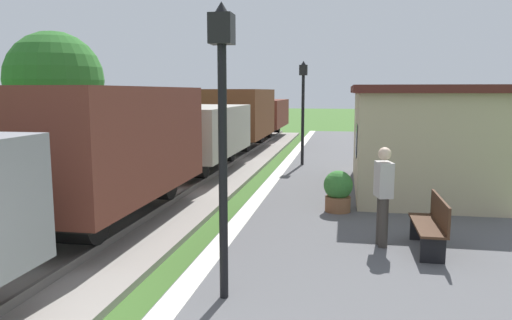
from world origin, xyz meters
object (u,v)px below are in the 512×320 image
(lamp_post_far, at_px, (303,94))
(bench_near_hut, at_px, (432,223))
(station_hut, at_px, (417,138))
(lamp_post_near, at_px, (222,99))
(potted_planter, at_px, (338,190))
(freight_train, at_px, (199,132))
(tree_trackside_far, at_px, (54,80))
(person_waiting, at_px, (383,193))
(bench_down_platform, at_px, (385,151))

(lamp_post_far, bearing_deg, bench_near_hut, -72.34)
(bench_near_hut, bearing_deg, station_hut, 85.08)
(lamp_post_near, distance_m, lamp_post_far, 11.64)
(potted_planter, relative_size, lamp_post_near, 0.25)
(freight_train, relative_size, bench_near_hut, 21.73)
(lamp_post_far, bearing_deg, station_hut, -49.50)
(freight_train, bearing_deg, potted_planter, -47.60)
(station_hut, height_order, lamp_post_near, lamp_post_near)
(station_hut, xyz_separation_m, bench_near_hut, (-0.45, -5.26, -0.93))
(lamp_post_far, xyz_separation_m, tree_trackside_far, (-7.74, -3.05, 0.43))
(person_waiting, height_order, lamp_post_near, lamp_post_near)
(lamp_post_far, height_order, tree_trackside_far, tree_trackside_far)
(person_waiting, xyz_separation_m, lamp_post_far, (-2.15, 9.09, 1.62))
(bench_near_hut, distance_m, tree_trackside_far, 12.59)
(bench_near_hut, bearing_deg, freight_train, 129.54)
(potted_planter, bearing_deg, bench_down_platform, 78.08)
(freight_train, bearing_deg, bench_near_hut, -50.46)
(potted_planter, relative_size, lamp_post_far, 0.25)
(bench_near_hut, xyz_separation_m, potted_planter, (-1.57, 2.45, 0.00))
(freight_train, relative_size, bench_down_platform, 21.73)
(station_hut, xyz_separation_m, potted_planter, (-2.02, -2.81, -0.93))
(station_hut, bearing_deg, bench_near_hut, -94.92)
(lamp_post_near, xyz_separation_m, lamp_post_far, (0.00, 11.64, 0.00))
(freight_train, height_order, bench_down_platform, freight_train)
(bench_near_hut, bearing_deg, lamp_post_near, -140.72)
(freight_train, distance_m, station_hut, 7.22)
(station_hut, distance_m, bench_down_platform, 4.73)
(bench_near_hut, relative_size, person_waiting, 0.88)
(tree_trackside_far, bearing_deg, bench_near_hut, -30.07)
(bench_near_hut, xyz_separation_m, lamp_post_near, (-2.94, -2.40, 2.08))
(lamp_post_near, bearing_deg, potted_planter, 74.20)
(bench_down_platform, distance_m, tree_trackside_far, 11.57)
(lamp_post_near, distance_m, tree_trackside_far, 11.57)
(person_waiting, bearing_deg, tree_trackside_far, -44.41)
(station_hut, distance_m, potted_planter, 3.58)
(lamp_post_near, bearing_deg, lamp_post_far, 90.00)
(bench_down_platform, bearing_deg, potted_planter, -101.92)
(freight_train, height_order, lamp_post_near, lamp_post_near)
(bench_down_platform, height_order, lamp_post_far, lamp_post_far)
(person_waiting, bearing_deg, lamp_post_near, 36.77)
(bench_down_platform, distance_m, person_waiting, 9.77)
(station_hut, bearing_deg, lamp_post_near, -113.88)
(bench_near_hut, bearing_deg, lamp_post_far, 107.66)
(station_hut, height_order, person_waiting, station_hut)
(station_hut, xyz_separation_m, bench_down_platform, (-0.45, 4.61, -0.93))
(bench_down_platform, bearing_deg, station_hut, -84.39)
(bench_near_hut, relative_size, tree_trackside_far, 0.31)
(tree_trackside_far, bearing_deg, potted_planter, -22.27)
(station_hut, relative_size, bench_down_platform, 3.87)
(tree_trackside_far, bearing_deg, station_hut, -4.74)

